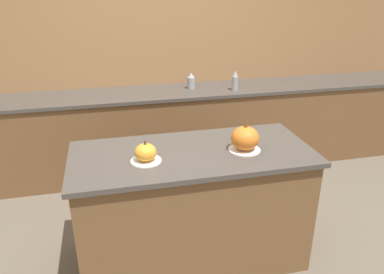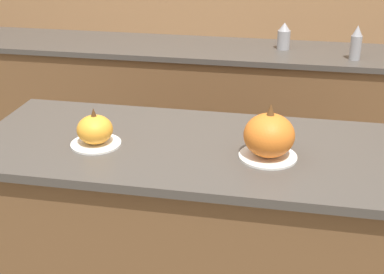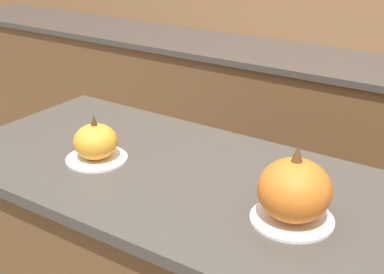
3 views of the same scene
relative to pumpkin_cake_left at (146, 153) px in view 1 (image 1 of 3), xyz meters
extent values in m
plane|color=#665B4C|center=(0.33, 0.07, -0.96)|extent=(12.00, 12.00, 0.00)
cube|color=#9E7047|center=(0.33, 1.91, 0.29)|extent=(8.00, 0.06, 2.50)
cube|color=brown|center=(0.33, 0.07, -0.53)|extent=(1.61, 0.69, 0.87)
cube|color=#47423D|center=(0.33, 0.07, -0.08)|extent=(1.67, 0.75, 0.03)
cube|color=brown|center=(0.33, 1.58, -0.52)|extent=(6.00, 0.56, 0.88)
cube|color=#47423D|center=(0.33, 1.58, -0.07)|extent=(6.00, 0.60, 0.03)
cylinder|color=white|center=(0.00, 0.00, -0.05)|extent=(0.20, 0.20, 0.01)
ellipsoid|color=orange|center=(0.00, 0.00, 0.01)|extent=(0.14, 0.14, 0.12)
cone|color=#4C2D14|center=(0.00, 0.00, 0.08)|extent=(0.02, 0.02, 0.04)
cylinder|color=white|center=(0.69, 0.02, -0.05)|extent=(0.22, 0.22, 0.01)
ellipsoid|color=orange|center=(0.69, 0.02, 0.03)|extent=(0.19, 0.19, 0.17)
cone|color=brown|center=(0.69, 0.02, 0.14)|extent=(0.03, 0.03, 0.05)
cylinder|color=#99999E|center=(1.12, 1.45, 0.03)|extent=(0.07, 0.07, 0.15)
cone|color=#99999E|center=(1.12, 1.45, 0.13)|extent=(0.06, 0.06, 0.06)
cylinder|color=#99999E|center=(0.68, 1.62, 0.01)|extent=(0.08, 0.08, 0.12)
cone|color=#99999E|center=(0.68, 1.62, 0.10)|extent=(0.07, 0.07, 0.05)
camera|label=1|loc=(-0.21, -2.20, 1.03)|focal=35.00mm
camera|label=2|loc=(0.75, -1.84, 0.84)|focal=50.00mm
camera|label=3|loc=(1.14, -1.14, 0.70)|focal=50.00mm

